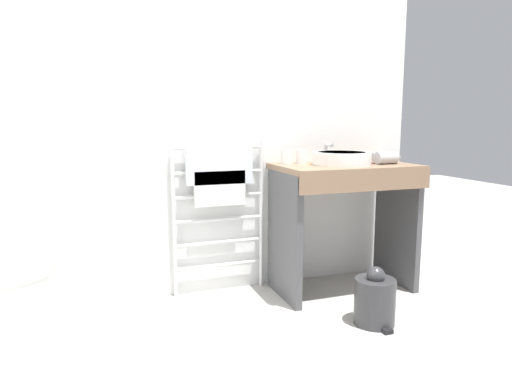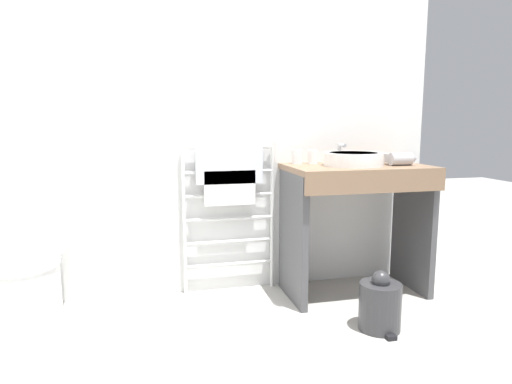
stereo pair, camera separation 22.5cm
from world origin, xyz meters
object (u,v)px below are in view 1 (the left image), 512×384
toilet (12,282)px  cup_near_edge (301,157)px  towel_radiator (219,186)px  trash_bin (375,300)px  hair_dryer (386,158)px  sink_basin (342,158)px  cup_near_wall (286,157)px

toilet → cup_near_edge: 1.78m
towel_radiator → trash_bin: towel_radiator is taller
towel_radiator → hair_dryer: (1.03, -0.28, 0.17)m
towel_radiator → trash_bin: size_ratio=3.00×
sink_basin → cup_near_wall: cup_near_wall is taller
sink_basin → trash_bin: 0.89m
toilet → towel_radiator: size_ratio=0.80×
toilet → hair_dryer: hair_dryer is taller
toilet → hair_dryer: (2.18, 0.04, 0.55)m
cup_near_edge → towel_radiator: bearing=172.4°
towel_radiator → toilet: bearing=-164.8°
toilet → towel_radiator: 1.25m
towel_radiator → sink_basin: (0.73, -0.23, 0.17)m
toilet → trash_bin: bearing=-13.1°
cup_near_wall → trash_bin: size_ratio=0.28×
towel_radiator → cup_near_wall: towel_radiator is taller
cup_near_wall → cup_near_edge: size_ratio=1.00×
toilet → cup_near_edge: cup_near_edge is taller
hair_dryer → cup_near_wall: bearing=158.8°
toilet → cup_near_wall: cup_near_wall is taller
sink_basin → cup_near_wall: size_ratio=4.09×
cup_near_wall → hair_dryer: (0.60, -0.23, -0.00)m
sink_basin → hair_dryer: (0.30, -0.04, -0.00)m
cup_near_edge → trash_bin: (0.14, -0.66, -0.73)m
towel_radiator → trash_bin: bearing=-47.6°
towel_radiator → cup_near_wall: (0.43, -0.04, 0.18)m
cup_near_edge → toilet: bearing=-171.8°
trash_bin → cup_near_wall: bearing=109.1°
cup_near_edge → hair_dryer: bearing=-22.3°
trash_bin → towel_radiator: bearing=132.4°
toilet → trash_bin: toilet is taller
hair_dryer → sink_basin: bearing=171.9°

